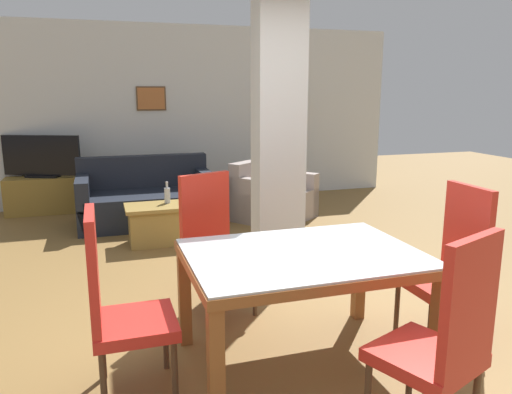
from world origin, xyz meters
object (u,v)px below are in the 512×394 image
object	(u,v)px
dining_chair_far_left	(213,242)
coffee_table	(158,224)
armchair	(272,199)
dining_chair_head_left	(117,302)
floor_lamp	(296,113)
bottle	(167,195)
tv_stand	(45,195)
sofa	(147,201)
dining_table	(303,275)
tv_screen	(42,157)
dining_chair_near_right	(444,337)
dining_chair_head_right	(451,262)

from	to	relation	value
dining_chair_far_left	coffee_table	distance (m)	1.97
armchair	dining_chair_far_left	bearing A→B (deg)	24.54
dining_chair_head_left	floor_lamp	distance (m)	5.63
bottle	tv_stand	bearing A→B (deg)	128.32
tv_stand	floor_lamp	xyz separation A→B (m)	(3.79, -0.12, 1.11)
sofa	armchair	distance (m)	1.68
coffee_table	armchair	bearing A→B (deg)	22.36
dining_chair_far_left	dining_chair_head_left	size ratio (longest dim) A/B	1.00
bottle	tv_stand	xyz separation A→B (m)	(-1.49, 1.89, -0.29)
dining_table	floor_lamp	distance (m)	5.12
coffee_table	floor_lamp	size ratio (longest dim) A/B	0.44
dining_table	tv_screen	bearing A→B (deg)	111.77
dining_chair_near_right	sofa	bearing A→B (deg)	79.54
dining_chair_head_right	coffee_table	world-z (taller)	dining_chair_head_right
dining_chair_near_right	dining_chair_head_left	bearing A→B (deg)	127.08
tv_screen	floor_lamp	distance (m)	3.83
dining_table	tv_stand	size ratio (longest dim) A/B	1.37
armchair	tv_stand	bearing A→B (deg)	-60.71
tv_stand	tv_screen	bearing A→B (deg)	90.00
sofa	bottle	xyz separation A→B (m)	(0.16, -0.89, 0.25)
dining_chair_head_left	bottle	distance (m)	3.03
tv_stand	armchair	bearing A→B (deg)	-23.66
coffee_table	tv_stand	distance (m)	2.39
dining_chair_near_right	dining_chair_head_right	bearing A→B (deg)	27.78
bottle	tv_stand	distance (m)	2.42
dining_chair_near_right	coffee_table	xyz separation A→B (m)	(-0.93, 3.76, -0.33)
dining_chair_far_left	dining_chair_near_right	xyz separation A→B (m)	(0.71, -1.83, 0.00)
dining_chair_head_left	bottle	world-z (taller)	dining_chair_head_left
tv_stand	floor_lamp	size ratio (longest dim) A/B	0.64
dining_chair_head_left	armchair	xyz separation A→B (m)	(2.17, 3.53, -0.29)
tv_stand	floor_lamp	world-z (taller)	floor_lamp
armchair	floor_lamp	xyz separation A→B (m)	(0.81, 1.18, 1.09)
dining_table	dining_chair_head_right	distance (m)	1.11
sofa	bottle	world-z (taller)	sofa
tv_stand	dining_chair_head_left	bearing A→B (deg)	-80.52
tv_stand	dining_chair_head_right	bearing A→B (deg)	-57.81
dining_chair_head_right	dining_chair_far_left	distance (m)	1.75
dining_table	sofa	world-z (taller)	sofa
coffee_table	tv_stand	bearing A→B (deg)	124.71
dining_table	sofa	bearing A→B (deg)	98.87
dining_chair_far_left	tv_screen	distance (m)	4.21
dining_chair_head_left	sofa	bearing A→B (deg)	172.24
dining_chair_head_right	tv_stand	xyz separation A→B (m)	(-3.05, 4.84, -0.31)
dining_chair_near_right	tv_screen	xyz separation A→B (m)	(-2.29, 5.73, 0.24)
dining_chair_near_right	dining_chair_head_left	size ratio (longest dim) A/B	1.00
dining_chair_far_left	floor_lamp	world-z (taller)	floor_lamp
floor_lamp	tv_stand	bearing A→B (deg)	178.15
dining_chair_head_left	coffee_table	xyz separation A→B (m)	(0.56, 2.87, -0.33)
dining_chair_head_left	dining_chair_far_left	bearing A→B (deg)	140.77
dining_chair_head_right	sofa	world-z (taller)	dining_chair_head_right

